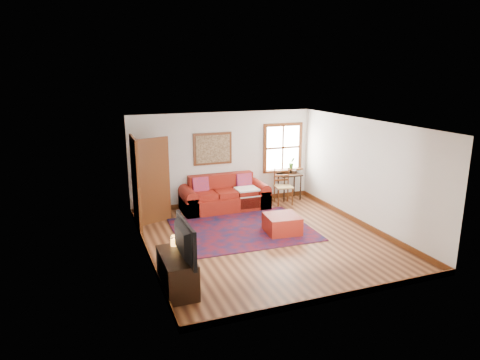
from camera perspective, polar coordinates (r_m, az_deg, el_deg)
name	(u,v)px	position (r m, az deg, el deg)	size (l,w,h in m)	color
ground	(264,239)	(9.36, 3.24, -7.88)	(5.50, 5.50, 0.00)	#4A2413
room_envelope	(265,165)	(8.89, 3.35, 2.06)	(5.04, 5.54, 2.52)	silver
window	(284,153)	(12.08, 5.87, 3.67)	(1.18, 0.20, 1.38)	white
doorway	(146,181)	(10.09, -12.41, -0.16)	(0.89, 1.08, 2.14)	black
framed_artwork	(213,149)	(11.28, -3.65, 4.18)	(1.05, 0.07, 0.85)	#603014
persian_rug	(243,229)	(9.88, 0.34, -6.58)	(3.07, 2.46, 0.02)	#5D0D15
red_leather_sofa	(224,198)	(11.25, -2.09, -2.41)	(2.27, 0.94, 0.89)	maroon
red_ottoman	(282,224)	(9.67, 5.62, -5.88)	(0.72, 0.72, 0.41)	maroon
side_table	(290,178)	(12.11, 6.63, 0.25)	(0.61, 0.46, 0.73)	black
ladder_back_chair	(283,185)	(11.71, 5.73, -0.63)	(0.51, 0.49, 0.97)	tan
media_cabinet	(177,272)	(7.31, -8.39, -12.08)	(0.49, 1.10, 0.60)	black
television	(179,240)	(6.92, -8.13, -7.98)	(1.12, 0.15, 0.64)	black
candle_hurricane	(174,241)	(7.53, -8.81, -8.06)	(0.12, 0.12, 0.18)	silver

